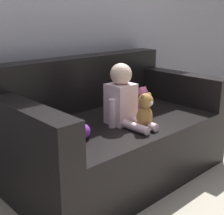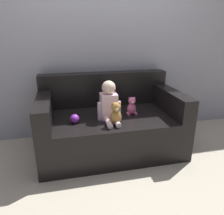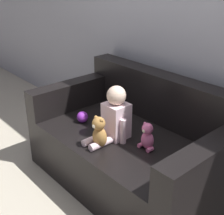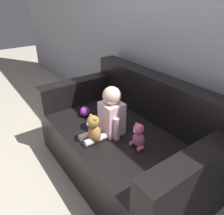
{
  "view_description": "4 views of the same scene",
  "coord_description": "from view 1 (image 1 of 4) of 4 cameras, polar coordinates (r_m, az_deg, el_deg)",
  "views": [
    {
      "loc": [
        -1.53,
        -1.6,
        1.21
      ],
      "look_at": [
        -0.05,
        -0.02,
        0.56
      ],
      "focal_mm": 50.0,
      "sensor_mm": 36.0,
      "label": 1
    },
    {
      "loc": [
        -0.52,
        -2.34,
        1.4
      ],
      "look_at": [
        -0.01,
        -0.11,
        0.58
      ],
      "focal_mm": 35.0,
      "sensor_mm": 36.0,
      "label": 2
    },
    {
      "loc": [
        1.58,
        -1.56,
        1.7
      ],
      "look_at": [
        -0.13,
        -0.06,
        0.67
      ],
      "focal_mm": 50.0,
      "sensor_mm": 36.0,
      "label": 3
    },
    {
      "loc": [
        1.25,
        -1.02,
        1.55
      ],
      "look_at": [
        -0.04,
        -0.1,
        0.7
      ],
      "focal_mm": 35.0,
      "sensor_mm": 36.0,
      "label": 4
    }
  ],
  "objects": [
    {
      "name": "toy_ball",
      "position": [
        1.96,
        -5.39,
        -4.36
      ],
      "size": [
        0.1,
        0.1,
        0.1
      ],
      "color": "purple",
      "rests_on": "couch"
    },
    {
      "name": "plush_toy_side",
      "position": [
        2.45,
        5.51,
        1.21
      ],
      "size": [
        0.12,
        0.1,
        0.21
      ],
      "color": "#DB6699",
      "rests_on": "couch"
    },
    {
      "name": "couch",
      "position": [
        2.43,
        -0.23,
        -4.75
      ],
      "size": [
        1.64,
        0.96,
        0.88
      ],
      "color": "black",
      "rests_on": "ground_plane"
    },
    {
      "name": "person_baby",
      "position": [
        2.18,
        1.97,
        1.54
      ],
      "size": [
        0.26,
        0.38,
        0.43
      ],
      "color": "silver",
      "rests_on": "couch"
    },
    {
      "name": "ground_plane",
      "position": [
        2.53,
        0.62,
        -11.83
      ],
      "size": [
        12.0,
        12.0,
        0.0
      ],
      "primitive_type": "plane",
      "color": "#B7AD99"
    },
    {
      "name": "teddy_bear_brown",
      "position": [
        2.1,
        6.05,
        -0.73
      ],
      "size": [
        0.12,
        0.11,
        0.25
      ],
      "color": "#AD7A3D",
      "rests_on": "couch"
    },
    {
      "name": "wall_back",
      "position": [
        2.66,
        -8.19,
        18.57
      ],
      "size": [
        8.0,
        0.05,
        2.6
      ],
      "color": "#93939E",
      "rests_on": "ground_plane"
    }
  ]
}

